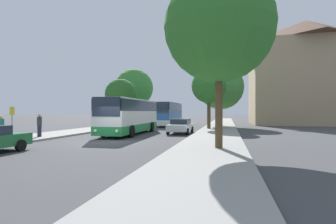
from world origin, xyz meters
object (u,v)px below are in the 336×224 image
Objects in this scene: tree_left_far at (134,88)px; bus_middle at (168,114)px; tree_right_near at (221,87)px; tree_right_far at (209,86)px; tree_left_near at (121,95)px; pedestrian_waiting_near at (39,125)px; pedestrian_waiting_far at (1,128)px; bus_stop_sign at (12,118)px; bus_front at (130,116)px; parked_car_right_near at (181,126)px; tree_right_mid at (219,28)px.

bus_middle is at bearing -36.15° from tree_left_far.
tree_left_far reaches higher than tree_right_near.
tree_right_near reaches higher than tree_right_far.
tree_right_near is (14.82, -5.96, -0.64)m from tree_left_far.
pedestrian_waiting_near is at bearing -90.56° from tree_left_near.
tree_left_far is at bearing 158.08° from tree_right_near.
bus_middle reaches higher than pedestrian_waiting_far.
tree_left_near is 9.84m from tree_left_far.
pedestrian_waiting_near is (1.27, 1.32, -0.56)m from bus_stop_sign.
bus_front is 4.87m from parked_car_right_near.
tree_right_near reaches higher than parked_car_right_near.
pedestrian_waiting_far is at bearing -140.88° from pedestrian_waiting_near.
bus_middle is 1.48× the size of tree_right_far.
pedestrian_waiting_near is 15.91m from tree_left_near.
tree_left_far is 32.18m from tree_right_mid.
bus_stop_sign reaches higher than pedestrian_waiting_near.
pedestrian_waiting_far is (-10.36, -10.05, 0.26)m from parked_car_right_near.
bus_front is 9.52m from bus_stop_sign.
bus_stop_sign is at bearing -135.88° from bus_front.
pedestrian_waiting_near is 0.19× the size of tree_right_mid.
tree_right_far is (-1.65, 16.09, -1.60)m from tree_right_mid.
parked_car_right_near is 0.62× the size of tree_right_far.
tree_right_far is (-1.18, -6.27, -0.46)m from tree_right_near.
pedestrian_waiting_near is 15.28m from tree_right_mid.
pedestrian_waiting_near is 23.78m from tree_right_near.
tree_right_near is at bearing 58.48° from bus_front.
tree_right_mid reaches higher than tree_right_far.
pedestrian_waiting_far is at bearing -128.28° from tree_right_far.
tree_right_far is at bearing -47.88° from bus_middle.
bus_middle is 23.78m from pedestrian_waiting_far.
pedestrian_waiting_near is 1.06× the size of pedestrian_waiting_far.
bus_middle is 4.38× the size of bus_stop_sign.
bus_middle is 2.37× the size of parked_car_right_near.
pedestrian_waiting_near reaches higher than parked_car_right_near.
tree_left_far is at bearing -56.62° from parked_car_right_near.
tree_left_near is at bearing 126.11° from tree_right_mid.
tree_right_near is (7.97, 13.69, 3.79)m from bus_front.
tree_right_mid is at bearing 112.37° from parked_car_right_near.
bus_front is 2.47× the size of parked_car_right_near.
tree_right_far reaches higher than pedestrian_waiting_near.
bus_middle reaches higher than bus_stop_sign.
tree_right_near reaches higher than pedestrian_waiting_near.
pedestrian_waiting_far is at bearing -64.58° from bus_stop_sign.
parked_car_right_near is 13.54m from tree_left_near.
bus_front is at bearing -132.47° from tree_right_far.
tree_left_far is (-1.43, 25.10, 5.10)m from pedestrian_waiting_near.
tree_right_mid is 16.25m from tree_right_far.
tree_right_near is at bearing -104.43° from parked_car_right_near.
tree_right_near reaches higher than bus_middle.
bus_middle is 1.11× the size of tree_left_far.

